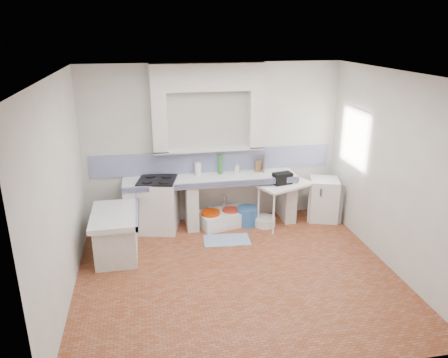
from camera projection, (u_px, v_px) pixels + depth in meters
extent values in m
plane|color=#965135|center=(237.00, 274.00, 6.17)|extent=(4.50, 4.50, 0.00)
plane|color=silver|center=(239.00, 74.00, 5.24)|extent=(4.50, 4.50, 0.00)
plane|color=silver|center=(213.00, 144.00, 7.55)|extent=(4.50, 0.00, 4.50)
plane|color=silver|center=(286.00, 257.00, 3.85)|extent=(4.50, 0.00, 4.50)
plane|color=silver|center=(60.00, 194.00, 5.31)|extent=(0.00, 4.50, 4.50)
plane|color=silver|center=(393.00, 172.00, 6.10)|extent=(0.00, 4.50, 4.50)
cube|color=silver|center=(208.00, 77.00, 7.03)|extent=(1.90, 0.25, 0.45)
cube|color=#3B2412|center=(364.00, 138.00, 7.17)|extent=(0.35, 0.86, 1.06)
cube|color=white|center=(359.00, 116.00, 7.02)|extent=(0.01, 0.84, 0.24)
cube|color=white|center=(211.00, 179.00, 7.44)|extent=(3.00, 0.60, 0.08)
cube|color=navy|center=(213.00, 185.00, 7.18)|extent=(3.00, 0.04, 0.10)
cube|color=silver|center=(130.00, 209.00, 7.34)|extent=(0.20, 0.55, 0.82)
cube|color=silver|center=(191.00, 205.00, 7.53)|extent=(0.20, 0.55, 0.82)
cube|color=silver|center=(287.00, 198.00, 7.83)|extent=(0.20, 0.55, 0.82)
cube|color=white|center=(115.00, 216.00, 6.48)|extent=(0.70, 1.10, 0.08)
cube|color=silver|center=(117.00, 236.00, 6.60)|extent=(0.60, 1.00, 0.62)
cube|color=navy|center=(137.00, 214.00, 6.54)|extent=(0.04, 1.10, 0.10)
cube|color=navy|center=(214.00, 161.00, 7.64)|extent=(4.27, 0.03, 0.40)
cube|color=white|center=(158.00, 205.00, 7.40)|extent=(0.75, 0.74, 0.90)
cube|color=white|center=(226.00, 218.00, 7.69)|extent=(1.05, 0.73, 0.23)
cube|color=white|center=(284.00, 204.00, 7.62)|extent=(1.05, 0.83, 0.04)
cube|color=white|center=(323.00, 199.00, 7.83)|extent=(0.62, 0.62, 0.77)
cylinder|color=#B92F00|center=(210.00, 220.00, 7.55)|extent=(0.42, 0.42, 0.31)
cylinder|color=red|center=(231.00, 217.00, 7.70)|extent=(0.34, 0.34, 0.28)
cylinder|color=#2F63A8|center=(247.00, 216.00, 7.66)|extent=(0.39, 0.39, 0.33)
cylinder|color=white|center=(265.00, 221.00, 7.66)|extent=(0.40, 0.40, 0.15)
cylinder|color=silver|center=(210.00, 214.00, 7.78)|extent=(0.10, 0.10, 0.30)
cylinder|color=silver|center=(224.00, 212.00, 7.86)|extent=(0.10, 0.10, 0.31)
cube|color=black|center=(282.00, 178.00, 7.45)|extent=(0.35, 0.24, 0.20)
cylinder|color=#2B6F2A|center=(220.00, 164.00, 7.54)|extent=(0.09, 0.09, 0.35)
cylinder|color=#2B6F2A|center=(220.00, 165.00, 7.54)|extent=(0.09, 0.09, 0.34)
cube|color=brown|center=(258.00, 166.00, 7.68)|extent=(0.11, 0.09, 0.20)
cube|color=brown|center=(264.00, 163.00, 7.69)|extent=(0.09, 0.21, 0.29)
cylinder|color=white|center=(198.00, 169.00, 7.49)|extent=(0.11, 0.11, 0.22)
imported|color=white|center=(237.00, 168.00, 7.62)|extent=(0.10, 0.10, 0.18)
cube|color=#3B679B|center=(227.00, 240.00, 7.14)|extent=(0.79, 0.49, 0.01)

